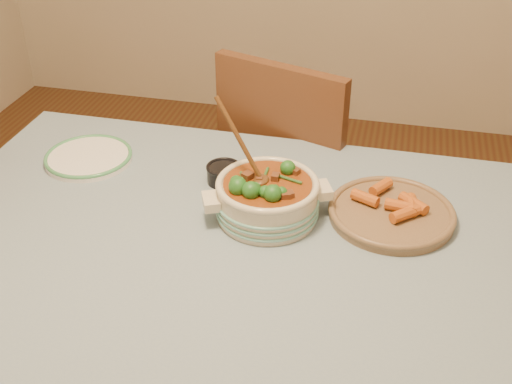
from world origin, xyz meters
TOP-DOWN VIEW (x-y plane):
  - dining_table at (0.00, 0.00)m, footprint 1.68×1.08m
  - stew_casserole at (0.03, 0.11)m, footprint 0.34×0.34m
  - white_plate at (-0.54, 0.27)m, footprint 0.29×0.29m
  - condiment_bowl at (-0.12, 0.25)m, footprint 0.10×0.10m
  - fried_plate at (0.34, 0.18)m, footprint 0.41×0.41m
  - chair_far at (0.00, 0.70)m, footprint 0.58×0.58m

SIDE VIEW (x-z plane):
  - chair_far at x=0.00m, z-range 0.07..1.04m
  - dining_table at x=0.00m, z-range 0.29..1.04m
  - white_plate at x=-0.54m, z-range 0.76..0.78m
  - fried_plate at x=0.34m, z-range 0.75..0.81m
  - condiment_bowl at x=-0.12m, z-range 0.76..0.81m
  - stew_casserole at x=0.03m, z-range 0.67..0.98m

